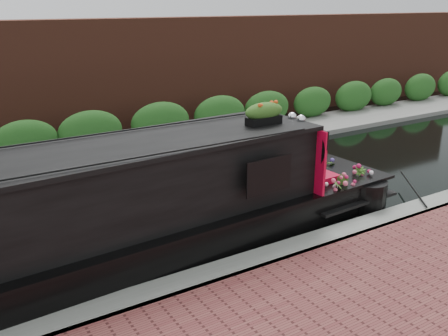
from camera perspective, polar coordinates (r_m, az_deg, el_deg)
ground at (r=11.57m, az=-6.28°, el=-4.72°), size 80.00×80.00×0.00m
near_bank_coping at (r=9.01m, az=3.18°, el=-11.79°), size 40.00×0.60×0.50m
far_bank_path at (r=15.24m, az=-13.24°, el=0.68°), size 40.00×2.40×0.34m
far_hedge at (r=16.06m, az=-14.31°, el=1.51°), size 40.00×1.10×2.80m
far_brick_wall at (r=18.01m, az=-16.42°, el=3.15°), size 40.00×1.00×8.00m
narrowboat at (r=8.87m, az=-13.84°, el=-6.61°), size 12.41×2.78×2.90m
rope_fender at (r=12.66m, az=16.34°, el=-2.49°), size 0.33×0.39×0.33m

